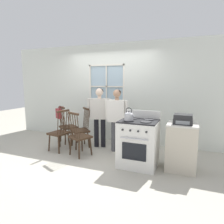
{
  "coord_description": "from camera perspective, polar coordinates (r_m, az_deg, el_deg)",
  "views": [
    {
      "loc": [
        2.12,
        -3.8,
        1.68
      ],
      "look_at": [
        0.47,
        0.28,
        1.0
      ],
      "focal_mm": 32.0,
      "sensor_mm": 36.0,
      "label": 1
    }
  ],
  "objects": [
    {
      "name": "chair_by_window",
      "position": [
        5.64,
        -12.59,
        -4.11
      ],
      "size": [
        0.57,
        0.57,
        1.01
      ],
      "rotation": [
        0.0,
        0.0,
        2.54
      ],
      "color": "#3D2819",
      "rests_on": "ground_plane"
    },
    {
      "name": "person_elderly_left",
      "position": [
        5.05,
        -3.57,
        0.04
      ],
      "size": [
        0.61,
        0.34,
        1.51
      ],
      "rotation": [
        0.0,
        0.0,
        0.3
      ],
      "color": "black",
      "rests_on": "ground_plane"
    },
    {
      "name": "potted_plant",
      "position": [
        5.67,
        -2.84,
        1.97
      ],
      "size": [
        0.14,
        0.14,
        0.29
      ],
      "color": "#42474C",
      "rests_on": "wall_back"
    },
    {
      "name": "stove",
      "position": [
        4.04,
        7.57,
        -8.69
      ],
      "size": [
        0.74,
        0.68,
        1.08
      ],
      "color": "white",
      "rests_on": "ground_plane"
    },
    {
      "name": "chair_center_cluster",
      "position": [
        5.02,
        -14.76,
        -5.77
      ],
      "size": [
        0.47,
        0.48,
        1.01
      ],
      "rotation": [
        0.0,
        0.0,
        -1.73
      ],
      "color": "#3D2819",
      "rests_on": "ground_plane"
    },
    {
      "name": "ground_plane",
      "position": [
        4.66,
        -6.86,
        -12.39
      ],
      "size": [
        16.0,
        16.0,
        0.0
      ],
      "primitive_type": "plane",
      "color": "#B2AD9E"
    },
    {
      "name": "wall_back",
      "position": [
        5.62,
        -0.12,
        5.31
      ],
      "size": [
        6.4,
        0.16,
        2.7
      ],
      "color": "silver",
      "rests_on": "ground_plane"
    },
    {
      "name": "chair_near_wall",
      "position": [
        5.19,
        -8.85,
        -5.12
      ],
      "size": [
        0.58,
        0.58,
        1.01
      ],
      "rotation": [
        0.0,
        0.0,
        -0.72
      ],
      "color": "#3D2819",
      "rests_on": "ground_plane"
    },
    {
      "name": "side_counter",
      "position": [
        4.05,
        19.25,
        -9.41
      ],
      "size": [
        0.55,
        0.5,
        0.9
      ],
      "color": "beige",
      "rests_on": "ground_plane"
    },
    {
      "name": "stereo",
      "position": [
        3.9,
        19.63,
        -1.96
      ],
      "size": [
        0.34,
        0.29,
        0.18
      ],
      "color": "#232326",
      "rests_on": "side_counter"
    },
    {
      "name": "kettle",
      "position": [
        3.83,
        4.84,
        -1.11
      ],
      "size": [
        0.21,
        0.17,
        0.25
      ],
      "color": "#B7B7BC",
      "rests_on": "stove"
    },
    {
      "name": "person_teen_center",
      "position": [
        4.7,
        1.41,
        -0.9
      ],
      "size": [
        0.57,
        0.21,
        1.49
      ],
      "rotation": [
        0.0,
        0.0,
        0.01
      ],
      "color": "#4C4C51",
      "rests_on": "ground_plane"
    },
    {
      "name": "handbag",
      "position": [
        5.49,
        -14.99,
        -0.34
      ],
      "size": [
        0.25,
        0.25,
        0.31
      ],
      "color": "maroon",
      "rests_on": "chair_by_window"
    },
    {
      "name": "chair_near_stove",
      "position": [
        4.6,
        -9.27,
        -6.93
      ],
      "size": [
        0.55,
        0.54,
        1.01
      ],
      "rotation": [
        0.0,
        0.0,
        2.72
      ],
      "color": "#3D2819",
      "rests_on": "ground_plane"
    }
  ]
}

